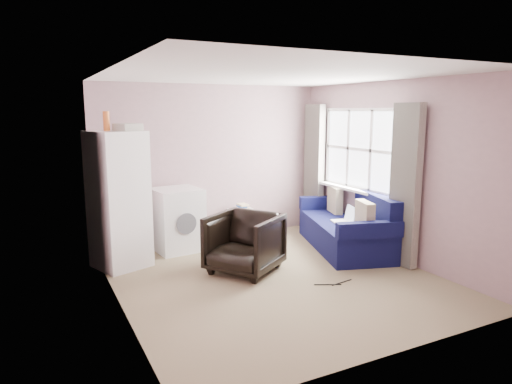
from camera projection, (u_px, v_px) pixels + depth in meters
room at (276, 180)px, 5.59m from camera, size 3.84×4.24×2.54m
armchair at (244, 240)px, 5.93m from camera, size 1.11×1.12×0.85m
fridge at (119, 199)px, 6.05m from camera, size 0.81×0.80×2.08m
washing_machine at (177, 218)px, 6.86m from camera, size 0.73×0.73×0.94m
side_table at (242, 222)px, 7.57m from camera, size 0.45×0.45×0.57m
sofa at (348, 227)px, 6.98m from camera, size 1.46×2.18×0.89m
window_dressing at (354, 175)px, 7.01m from camera, size 0.17×2.62×2.18m
floor_cables at (335, 283)px, 5.56m from camera, size 0.52×0.16×0.01m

